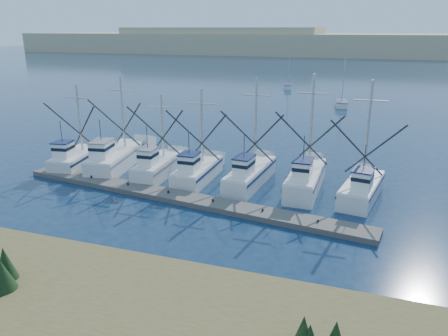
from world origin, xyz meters
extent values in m
plane|color=#0D223C|center=(0.00, 0.00, 0.00)|extent=(500.00, 500.00, 0.00)
cube|color=#5A5550|center=(-5.96, 6.13, 0.20)|extent=(30.12, 6.18, 0.40)
cube|color=tan|center=(0.00, 210.00, 5.00)|extent=(360.00, 60.00, 10.00)
cube|color=silver|center=(-18.87, 10.69, 0.66)|extent=(3.50, 6.83, 1.33)
cube|color=white|center=(-18.87, 9.03, 2.08)|extent=(1.68, 1.80, 1.50)
cylinder|color=#B7B2A8|center=(-18.87, 11.81, 4.56)|extent=(0.22, 0.22, 6.47)
cube|color=silver|center=(-15.13, 11.96, 0.79)|extent=(4.12, 9.36, 1.58)
cube|color=white|center=(-15.13, 9.64, 2.33)|extent=(1.89, 2.43, 1.50)
cylinder|color=#B7B2A8|center=(-15.13, 13.50, 5.07)|extent=(0.22, 0.22, 6.99)
cube|color=silver|center=(-10.17, 10.87, 0.72)|extent=(2.55, 6.96, 1.45)
cube|color=white|center=(-10.17, 9.11, 2.20)|extent=(1.37, 1.73, 1.50)
cylinder|color=#B7B2A8|center=(-10.17, 12.04, 4.35)|extent=(0.22, 0.22, 5.81)
cube|color=silver|center=(-6.34, 10.88, 0.66)|extent=(2.49, 6.93, 1.32)
cube|color=white|center=(-6.34, 9.12, 2.07)|extent=(1.41, 1.70, 1.50)
cylinder|color=#B7B2A8|center=(-6.34, 12.06, 4.62)|extent=(0.22, 0.22, 6.58)
cube|color=silver|center=(-1.69, 11.46, 0.71)|extent=(2.71, 8.18, 1.42)
cube|color=white|center=(-1.69, 9.40, 2.17)|extent=(1.39, 2.04, 1.50)
cylinder|color=#B7B2A8|center=(-1.69, 12.84, 5.18)|extent=(0.22, 0.22, 7.51)
cube|color=silver|center=(3.02, 11.43, 0.82)|extent=(2.32, 8.00, 1.63)
cube|color=white|center=(3.02, 9.39, 2.38)|extent=(1.33, 1.95, 1.50)
cylinder|color=#B7B2A8|center=(3.02, 12.80, 5.50)|extent=(0.22, 0.22, 7.74)
cube|color=silver|center=(7.47, 10.95, 0.69)|extent=(3.40, 7.30, 1.37)
cube|color=white|center=(7.47, 9.15, 2.12)|extent=(1.59, 1.91, 1.50)
cylinder|color=#B7B2A8|center=(7.47, 12.15, 5.24)|extent=(0.22, 0.22, 7.74)
cube|color=silver|center=(2.59, 53.84, 0.45)|extent=(2.39, 5.35, 0.90)
cylinder|color=#B7B2A8|center=(2.59, 54.14, 4.50)|extent=(0.12, 0.12, 7.20)
cube|color=silver|center=(-10.46, 73.78, 0.45)|extent=(2.43, 5.45, 0.90)
cylinder|color=#B7B2A8|center=(-10.46, 74.08, 4.50)|extent=(0.12, 0.12, 7.20)
camera|label=1|loc=(7.62, -22.74, 12.82)|focal=35.00mm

